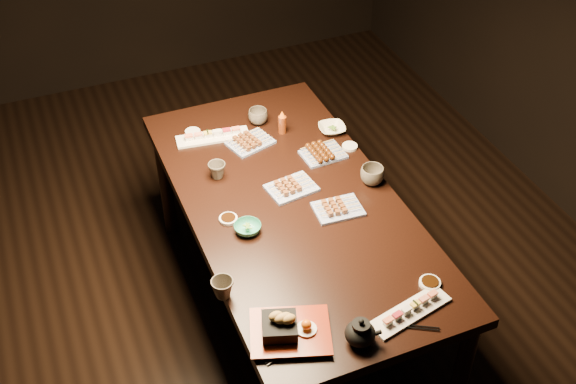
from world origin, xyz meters
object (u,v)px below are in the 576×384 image
object	(u,v)px
dining_table	(292,262)
yakitori_plate_right	(338,206)
tempura_tray	(290,325)
teacup_mid_right	(372,175)
sushi_platter_near	(410,309)
edamame_bowl_green	(248,228)
teacup_far_left	(217,170)
yakitori_plate_center	(291,185)
teacup_far_right	(258,117)
sushi_platter_far	(213,135)
teapot	(360,331)
yakitori_plate_left	(250,139)
condiment_bottle	(282,122)
teacup_near_left	(223,288)
edamame_bowl_cream	(332,129)

from	to	relation	value
dining_table	yakitori_plate_right	world-z (taller)	yakitori_plate_right
tempura_tray	teacup_mid_right	world-z (taller)	tempura_tray
sushi_platter_near	edamame_bowl_green	size ratio (longest dim) A/B	2.95
sushi_platter_near	teacup_far_left	world-z (taller)	teacup_far_left
yakitori_plate_center	teacup_far_right	xyz separation A→B (m)	(0.05, 0.55, 0.01)
sushi_platter_far	tempura_tray	xyz separation A→B (m)	(-0.12, -1.26, 0.03)
teapot	sushi_platter_far	bearing A→B (deg)	121.51
dining_table	teacup_mid_right	size ratio (longest dim) A/B	16.78
yakitori_plate_left	edamame_bowl_green	size ratio (longest dim) A/B	1.79
tempura_tray	condiment_bottle	world-z (taller)	condiment_bottle
teacup_near_left	teacup_far_left	xyz separation A→B (m)	(0.21, 0.70, -0.00)
teacup_far_left	teacup_far_right	world-z (taller)	teacup_far_right
teacup_near_left	sushi_platter_near	bearing A→B (deg)	-29.32
yakitori_plate_center	teacup_mid_right	distance (m)	0.37
yakitori_plate_left	teacup_near_left	bearing A→B (deg)	-132.60
edamame_bowl_green	teacup_mid_right	size ratio (longest dim) A/B	1.07
teacup_mid_right	teacup_far_left	bearing A→B (deg)	154.16
yakitori_plate_left	teacup_near_left	size ratio (longest dim) A/B	2.35
edamame_bowl_green	condiment_bottle	xyz separation A→B (m)	(0.40, 0.61, 0.04)
teacup_near_left	teacup_far_left	distance (m)	0.73
yakitori_plate_right	teacup_far_right	world-z (taller)	teacup_far_right
sushi_platter_far	teacup_mid_right	bearing A→B (deg)	140.17
edamame_bowl_green	teacup_far_right	world-z (taller)	teacup_far_right
dining_table	yakitori_plate_center	xyz separation A→B (m)	(0.03, 0.08, 0.40)
yakitori_plate_left	teacup_mid_right	xyz separation A→B (m)	(0.40, -0.49, 0.02)
teacup_near_left	teapot	distance (m)	0.55
teapot	edamame_bowl_cream	bearing A→B (deg)	96.55
sushi_platter_near	teacup_far_left	distance (m)	1.12
edamame_bowl_cream	condiment_bottle	bearing A→B (deg)	159.32
yakitori_plate_left	edamame_bowl_cream	world-z (taller)	yakitori_plate_left
tempura_tray	sushi_platter_far	bearing A→B (deg)	103.68
dining_table	yakitori_plate_center	bearing A→B (deg)	78.30
edamame_bowl_cream	teacup_far_left	size ratio (longest dim) A/B	1.62
yakitori_plate_center	sushi_platter_near	bearing A→B (deg)	-89.05
teapot	teacup_far_right	bearing A→B (deg)	111.30
dining_table	teacup_far_left	distance (m)	0.56
sushi_platter_near	teacup_near_left	distance (m)	0.70
yakitori_plate_right	teacup_far_right	xyz separation A→B (m)	(-0.08, 0.76, 0.01)
edamame_bowl_cream	teapot	distance (m)	1.30
edamame_bowl_green	condiment_bottle	world-z (taller)	condiment_bottle
sushi_platter_near	yakitori_plate_center	size ratio (longest dim) A/B	1.60
edamame_bowl_green	dining_table	bearing A→B (deg)	22.33
teacup_far_left	condiment_bottle	xyz separation A→B (m)	(0.41, 0.21, 0.02)
teacup_far_left	teapot	xyz separation A→B (m)	(0.18, -1.09, 0.02)
yakitori_plate_center	teacup_mid_right	xyz separation A→B (m)	(0.35, -0.10, 0.02)
yakitori_plate_right	teapot	bearing A→B (deg)	-105.32
yakitori_plate_center	teacup_far_right	world-z (taller)	teacup_far_right
yakitori_plate_left	edamame_bowl_green	bearing A→B (deg)	-127.58
teapot	teacup_near_left	bearing A→B (deg)	161.60
sushi_platter_near	teacup_near_left	xyz separation A→B (m)	(-0.61, 0.34, 0.02)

